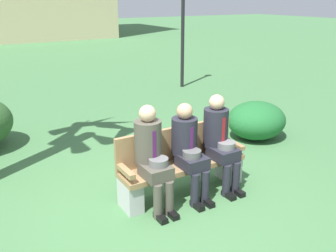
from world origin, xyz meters
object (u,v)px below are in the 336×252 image
object	(u,v)px
seated_man_middle	(188,147)
street_lamp	(183,9)
seated_man_right	(220,138)
park_bench	(181,164)
shrub_near_bench	(256,120)
seated_man_left	(152,153)

from	to	relation	value
seated_man_middle	street_lamp	distance (m)	6.58
seated_man_middle	seated_man_right	world-z (taller)	seated_man_right
park_bench	seated_man_right	bearing A→B (deg)	-13.51
seated_man_right	shrub_near_bench	distance (m)	2.15
park_bench	seated_man_right	world-z (taller)	seated_man_right
shrub_near_bench	street_lamp	xyz separation A→B (m)	(1.11, 4.28, 1.86)
park_bench	street_lamp	world-z (taller)	street_lamp
seated_man_left	shrub_near_bench	bearing A→B (deg)	21.70
seated_man_middle	shrub_near_bench	world-z (taller)	seated_man_middle
seated_man_middle	seated_man_right	bearing A→B (deg)	0.52
seated_man_middle	shrub_near_bench	distance (m)	2.59
seated_man_right	seated_man_left	bearing A→B (deg)	179.95
park_bench	seated_man_right	size ratio (longest dim) A/B	1.36
park_bench	shrub_near_bench	xyz separation A→B (m)	(2.32, 1.00, -0.07)
park_bench	seated_man_middle	size ratio (longest dim) A/B	1.40
park_bench	seated_man_middle	bearing A→B (deg)	-81.14
seated_man_left	seated_man_right	size ratio (longest dim) A/B	1.01
park_bench	seated_man_left	bearing A→B (deg)	-166.04
park_bench	seated_man_middle	world-z (taller)	seated_man_middle
seated_man_right	shrub_near_bench	xyz separation A→B (m)	(1.79, 1.13, -0.38)
shrub_near_bench	street_lamp	bearing A→B (deg)	75.40
seated_man_left	seated_man_middle	size ratio (longest dim) A/B	1.04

